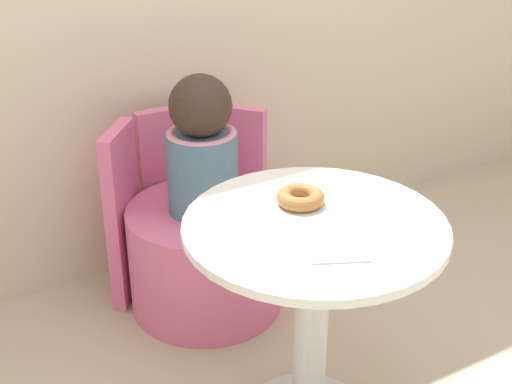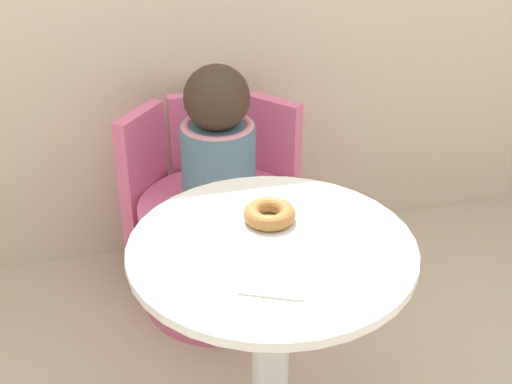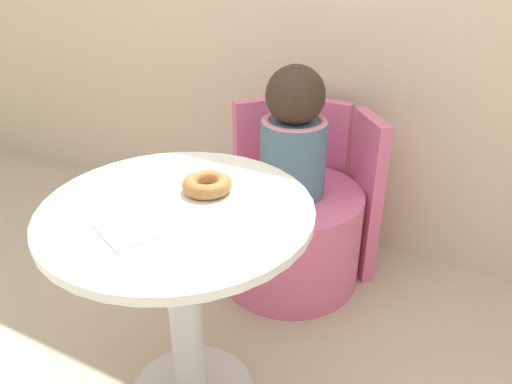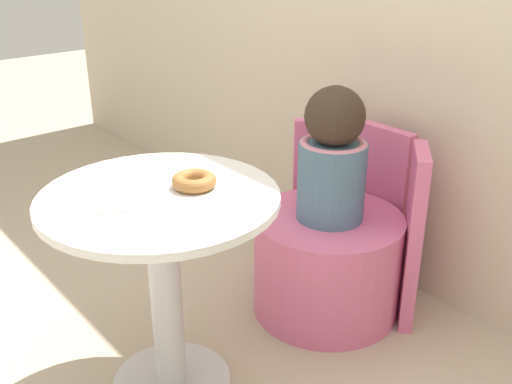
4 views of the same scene
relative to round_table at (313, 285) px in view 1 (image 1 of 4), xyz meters
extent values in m
cylinder|color=silver|center=(0.00, 0.00, -0.15)|extent=(0.10, 0.10, 0.65)
cylinder|color=white|center=(0.00, 0.00, 0.19)|extent=(0.71, 0.71, 0.02)
cylinder|color=#DB6693|center=(0.01, 0.72, -0.30)|extent=(0.57, 0.57, 0.41)
cube|color=#DB6693|center=(0.01, 1.03, -0.15)|extent=(0.24, 0.05, 0.69)
cube|color=#DB6693|center=(0.25, 0.92, -0.15)|extent=(0.20, 0.22, 0.69)
cube|color=#DB6693|center=(-0.22, 0.92, -0.15)|extent=(0.20, 0.22, 0.69)
cylinder|color=slate|center=(0.01, 0.72, 0.05)|extent=(0.25, 0.25, 0.30)
torus|color=pink|center=(0.01, 0.72, 0.19)|extent=(0.25, 0.25, 0.04)
sphere|color=#38281E|center=(0.01, 0.72, 0.30)|extent=(0.22, 0.22, 0.22)
torus|color=#9E6633|center=(0.02, 0.11, 0.22)|extent=(0.13, 0.13, 0.04)
cube|color=silver|center=(-0.03, -0.13, 0.20)|extent=(0.19, 0.19, 0.01)
camera|label=1|loc=(-0.96, -1.35, 1.11)|focal=50.00mm
camera|label=2|loc=(-0.40, -1.39, 1.16)|focal=50.00mm
camera|label=3|loc=(0.69, -0.89, 0.83)|focal=35.00mm
camera|label=4|loc=(1.40, -0.80, 0.90)|focal=42.00mm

